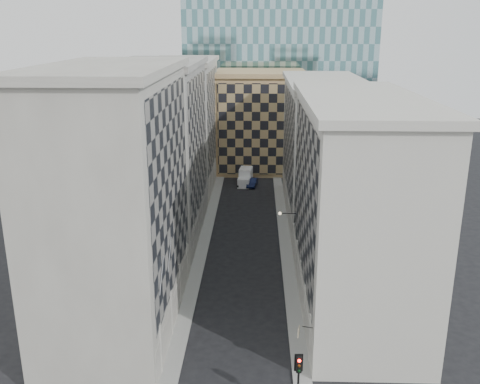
# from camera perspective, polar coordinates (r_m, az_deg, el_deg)

# --- Properties ---
(sidewalk_west) EXTENTS (1.50, 100.00, 0.15)m
(sidewalk_west) POSITION_cam_1_polar(r_m,az_deg,el_deg) (69.51, -3.86, -5.31)
(sidewalk_west) COLOR gray
(sidewalk_west) RESTS_ON ground
(sidewalk_east) EXTENTS (1.50, 100.00, 0.15)m
(sidewalk_east) POSITION_cam_1_polar(r_m,az_deg,el_deg) (69.28, 4.85, -5.41)
(sidewalk_east) COLOR gray
(sidewalk_east) RESTS_ON ground
(bldg_left_a) EXTENTS (10.80, 22.80, 23.70)m
(bldg_left_a) POSITION_cam_1_polar(r_m,az_deg,el_deg) (48.85, -12.91, -0.91)
(bldg_left_a) COLOR #9F9B8F
(bldg_left_a) RESTS_ON ground
(bldg_left_b) EXTENTS (10.80, 22.80, 22.70)m
(bldg_left_b) POSITION_cam_1_polar(r_m,az_deg,el_deg) (69.71, -8.43, 4.32)
(bldg_left_b) COLOR gray
(bldg_left_b) RESTS_ON ground
(bldg_left_c) EXTENTS (10.80, 22.80, 21.70)m
(bldg_left_c) POSITION_cam_1_polar(r_m,az_deg,el_deg) (91.11, -6.01, 7.12)
(bldg_left_c) COLOR #9F9B8F
(bldg_left_c) RESTS_ON ground
(bldg_right_a) EXTENTS (10.80, 26.80, 20.70)m
(bldg_right_a) POSITION_cam_1_polar(r_m,az_deg,el_deg) (52.37, 12.09, -1.36)
(bldg_right_a) COLOR beige
(bldg_right_a) RESTS_ON ground
(bldg_right_b) EXTENTS (10.80, 28.80, 19.70)m
(bldg_right_b) POSITION_cam_1_polar(r_m,az_deg,el_deg) (78.27, 8.75, 4.61)
(bldg_right_b) COLOR beige
(bldg_right_b) RESTS_ON ground
(tan_block) EXTENTS (16.80, 14.80, 18.80)m
(tan_block) POSITION_cam_1_polar(r_m,az_deg,el_deg) (103.21, 2.14, 7.60)
(tan_block) COLOR tan
(tan_block) RESTS_ON ground
(church_tower) EXTENTS (7.20, 7.20, 51.50)m
(church_tower) POSITION_cam_1_polar(r_m,az_deg,el_deg) (115.88, 1.18, 17.36)
(church_tower) COLOR #2B2521
(church_tower) RESTS_ON ground
(flagpoles_left) EXTENTS (0.10, 6.33, 2.33)m
(flagpoles_left) POSITION_cam_1_polar(r_m,az_deg,el_deg) (44.64, -7.92, -7.67)
(flagpoles_left) COLOR gray
(flagpoles_left) RESTS_ON ground
(bracket_lamp) EXTENTS (1.98, 0.36, 0.36)m
(bracket_lamp) POSITION_cam_1_polar(r_m,az_deg,el_deg) (61.44, 4.45, -2.29)
(bracket_lamp) COLOR black
(bracket_lamp) RESTS_ON ground
(traffic_light) EXTENTS (0.61, 0.52, 4.84)m
(traffic_light) POSITION_cam_1_polar(r_m,az_deg,el_deg) (39.49, 6.27, -18.61)
(traffic_light) COLOR black
(traffic_light) RESTS_ON sidewalk_east
(box_truck) EXTENTS (2.67, 5.36, 2.83)m
(box_truck) POSITION_cam_1_polar(r_m,az_deg,el_deg) (94.08, 0.57, 1.54)
(box_truck) COLOR white
(box_truck) RESTS_ON ground
(dark_car) EXTENTS (2.07, 4.46, 1.41)m
(dark_car) POSITION_cam_1_polar(r_m,az_deg,el_deg) (93.13, 1.32, 1.03)
(dark_car) COLOR #0F1638
(dark_car) RESTS_ON ground
(shop_sign) EXTENTS (1.22, 0.73, 0.81)m
(shop_sign) POSITION_cam_1_polar(r_m,az_deg,el_deg) (43.50, 6.35, -14.55)
(shop_sign) COLOR black
(shop_sign) RESTS_ON ground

